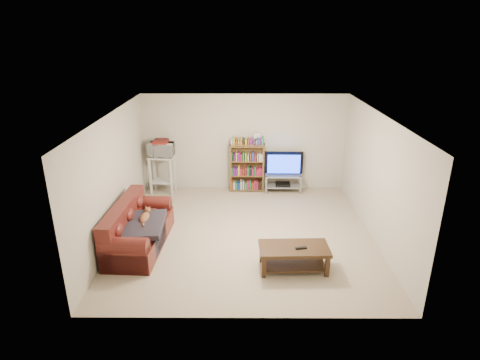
{
  "coord_description": "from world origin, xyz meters",
  "views": [
    {
      "loc": [
        -0.06,
        -7.13,
        3.87
      ],
      "look_at": [
        -0.1,
        0.4,
        1.0
      ],
      "focal_mm": 30.0,
      "sensor_mm": 36.0,
      "label": 1
    }
  ],
  "objects_px": {
    "sofa": "(136,231)",
    "tv_stand": "(283,180)",
    "bookshelf": "(247,167)",
    "coffee_table": "(294,254)"
  },
  "relations": [
    {
      "from": "coffee_table",
      "to": "bookshelf",
      "type": "bearing_deg",
      "value": 100.35
    },
    {
      "from": "coffee_table",
      "to": "sofa",
      "type": "bearing_deg",
      "value": 163.18
    },
    {
      "from": "sofa",
      "to": "coffee_table",
      "type": "height_order",
      "value": "sofa"
    },
    {
      "from": "sofa",
      "to": "coffee_table",
      "type": "bearing_deg",
      "value": -12.29
    },
    {
      "from": "sofa",
      "to": "tv_stand",
      "type": "distance_m",
      "value": 4.05
    },
    {
      "from": "coffee_table",
      "to": "tv_stand",
      "type": "height_order",
      "value": "tv_stand"
    },
    {
      "from": "sofa",
      "to": "coffee_table",
      "type": "relative_size",
      "value": 1.7
    },
    {
      "from": "sofa",
      "to": "bookshelf",
      "type": "bearing_deg",
      "value": 55.55
    },
    {
      "from": "coffee_table",
      "to": "tv_stand",
      "type": "bearing_deg",
      "value": 85.95
    },
    {
      "from": "bookshelf",
      "to": "sofa",
      "type": "bearing_deg",
      "value": -125.77
    }
  ]
}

